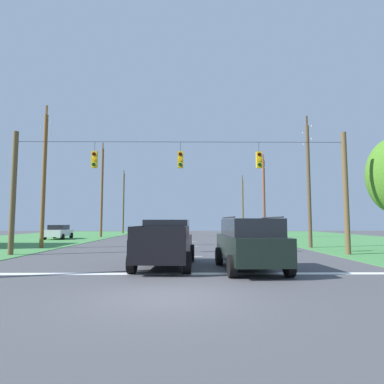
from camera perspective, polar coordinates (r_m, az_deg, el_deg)
The scene contains 16 objects.
ground_plane at distance 8.74m, azimuth -4.05°, elevation -17.44°, with size 120.00×120.00×0.00m, color #47474C.
stop_bar_stripe at distance 12.34m, azimuth -2.99°, elevation -13.78°, with size 16.11×0.45×0.01m, color white.
lane_dash_0 at distance 18.29m, azimuth -2.19°, elevation -10.95°, with size 0.15×2.50×0.01m, color white.
lane_dash_1 at distance 25.49m, azimuth -1.73°, elevation -9.29°, with size 0.15×2.50×0.01m, color white.
lane_dash_2 at distance 31.51m, azimuth -1.51°, elevation -8.49°, with size 0.15×2.50×0.01m, color white.
overhead_signal_span at distance 19.00m, azimuth -2.06°, elevation 0.87°, with size 19.27×0.31×7.06m.
pickup_truck at distance 14.14m, azimuth -4.52°, elevation -8.74°, with size 2.48×5.49×1.95m.
suv_black at distance 13.18m, azimuth 9.87°, elevation -8.54°, with size 2.38×4.88×2.05m.
distant_car_crossing_white at distance 38.30m, azimuth -21.87°, elevation -6.34°, with size 2.15×4.37×1.52m.
distant_car_oncoming at distance 36.76m, azimuth 10.09°, elevation -6.70°, with size 4.46×2.35×1.52m.
utility_pole_mid_right at distance 25.61m, azimuth 19.34°, elevation 1.76°, with size 0.27×1.92×9.66m.
utility_pole_far_right at distance 39.76m, azimuth 12.22°, elevation -0.62°, with size 0.30×1.86×9.79m.
utility_pole_near_left at distance 54.94m, azimuth 8.67°, elevation -2.06°, with size 0.29×1.70×9.45m.
utility_pole_far_left at distance 25.99m, azimuth -24.00°, elevation 2.52°, with size 0.27×1.86×10.29m.
utility_pole_distant_right at distance 41.73m, azimuth -15.18°, elevation 0.16°, with size 0.30×1.95×11.53m.
utility_pole_distant_left at distance 54.58m, azimuth -11.67°, elevation -1.73°, with size 0.27×1.67×10.19m.
Camera 1 is at (0.50, -8.52, 1.87)m, focal length 31.14 mm.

